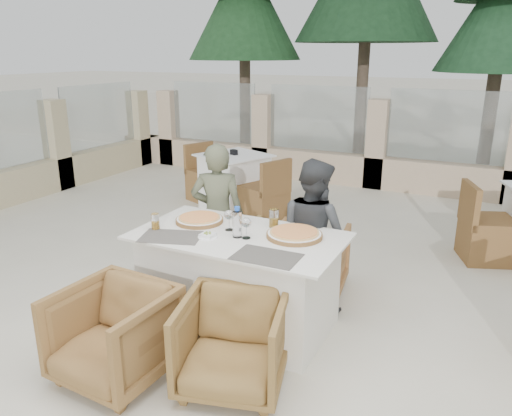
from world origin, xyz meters
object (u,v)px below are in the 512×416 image
at_px(armchair_near_right, 233,344).
at_px(diner_left, 218,215).
at_px(armchair_far_left, 223,251).
at_px(diner_right, 313,234).
at_px(beer_glass_right, 274,218).
at_px(beer_glass_left, 155,222).
at_px(bg_table_a, 234,182).
at_px(water_bottle, 237,222).
at_px(wine_glass_centre, 229,219).
at_px(armchair_near_left, 114,335).
at_px(armchair_far_right, 309,259).
at_px(pizza_left, 199,219).
at_px(wine_glass_near, 246,227).
at_px(olive_dish, 208,235).
at_px(pizza_right, 294,234).
at_px(dining_table, 239,281).

distance_m(armchair_near_right, diner_left, 1.59).
xyz_separation_m(armchair_far_left, diner_right, (0.92, -0.06, 0.34)).
height_order(beer_glass_right, armchair_near_right, beer_glass_right).
xyz_separation_m(beer_glass_left, bg_table_a, (-0.87, 2.86, -0.45)).
height_order(water_bottle, armchair_near_right, water_bottle).
relative_size(wine_glass_centre, armchair_near_left, 0.26).
bearing_deg(wine_glass_centre, diner_left, 128.42).
distance_m(beer_glass_right, diner_right, 0.42).
distance_m(armchair_far_right, armchair_near_left, 1.92).
height_order(armchair_far_right, diner_left, diner_left).
bearing_deg(water_bottle, wine_glass_centre, 140.97).
xyz_separation_m(pizza_left, wine_glass_near, (0.52, -0.16, 0.07)).
xyz_separation_m(armchair_near_left, diner_right, (0.82, 1.54, 0.32)).
bearing_deg(olive_dish, pizza_left, 132.07).
bearing_deg(bg_table_a, beer_glass_left, -50.90).
bearing_deg(pizza_right, wine_glass_near, -149.39).
height_order(wine_glass_centre, armchair_far_right, wine_glass_centre).
bearing_deg(dining_table, beer_glass_left, -164.56).
bearing_deg(diner_right, beer_glass_right, 75.61).
bearing_deg(armchair_far_right, pizza_right, 91.88).
bearing_deg(water_bottle, bg_table_a, 119.26).
bearing_deg(water_bottle, armchair_near_left, -115.15).
bearing_deg(bg_table_a, pizza_right, -30.74).
height_order(beer_glass_left, armchair_far_left, beer_glass_left).
height_order(wine_glass_near, armchair_near_left, wine_glass_near).
relative_size(pizza_left, wine_glass_centre, 2.11).
xyz_separation_m(wine_glass_near, armchair_far_right, (0.20, 0.86, -0.56)).
distance_m(pizza_right, diner_left, 1.04).
height_order(diner_right, bg_table_a, diner_right).
distance_m(pizza_left, armchair_near_right, 1.22).
bearing_deg(wine_glass_near, olive_dish, -156.41).
distance_m(armchair_far_right, bg_table_a, 2.59).
xyz_separation_m(pizza_left, armchair_near_right, (0.76, -0.82, -0.49)).
xyz_separation_m(dining_table, bg_table_a, (-1.51, 2.68, 0.00)).
bearing_deg(wine_glass_near, armchair_far_right, 77.02).
distance_m(wine_glass_centre, olive_dish, 0.24).
height_order(pizza_right, armchair_far_left, pizza_right).
height_order(pizza_right, olive_dish, pizza_right).
bearing_deg(diner_left, wine_glass_near, 113.70).
bearing_deg(water_bottle, pizza_right, 26.24).
height_order(armchair_near_right, diner_left, diner_left).
distance_m(armchair_far_left, armchair_near_right, 1.58).
bearing_deg(armchair_far_left, beer_glass_right, 136.64).
distance_m(wine_glass_near, armchair_far_left, 1.07).
height_order(wine_glass_near, diner_left, diner_left).
bearing_deg(armchair_far_right, pizza_left, 36.37).
bearing_deg(wine_glass_near, armchair_near_right, -70.10).
bearing_deg(armchair_near_left, wine_glass_near, 64.74).
bearing_deg(pizza_left, beer_glass_left, -126.01).
xyz_separation_m(dining_table, beer_glass_right, (0.17, 0.28, 0.46)).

